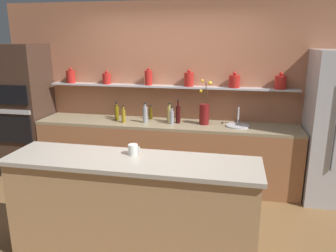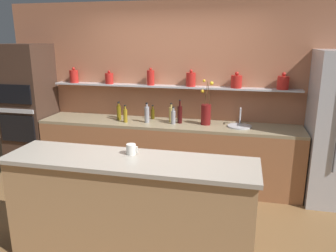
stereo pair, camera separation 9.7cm
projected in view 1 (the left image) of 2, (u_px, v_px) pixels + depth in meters
ground_plane at (147, 228)px, 3.71m from camera, size 12.00×12.00×0.00m
back_wall_unit at (173, 92)px, 4.89m from camera, size 5.20×0.28×2.60m
back_counter_unit at (166, 153)px, 4.78m from camera, size 3.72×0.62×0.92m
island_counter at (132, 209)px, 3.11m from camera, size 2.35×0.61×1.02m
oven_tower at (25, 111)px, 5.06m from camera, size 0.67×0.64×2.00m
flower_vase at (204, 113)px, 4.54m from camera, size 0.17×0.14×0.62m
sink_fixture at (238, 125)px, 4.46m from camera, size 0.32×0.32×0.25m
bottle_oil_0 at (117, 113)px, 4.78m from camera, size 0.06×0.06×0.26m
bottle_oil_1 at (151, 114)px, 4.85m from camera, size 0.05×0.05×0.21m
bottle_oil_2 at (123, 116)px, 4.65m from camera, size 0.06×0.06×0.25m
bottle_spirit_3 at (145, 114)px, 4.64m from camera, size 0.07×0.07×0.29m
bottle_spirit_4 at (172, 117)px, 4.57m from camera, size 0.06×0.06×0.25m
bottle_spirit_5 at (170, 114)px, 4.67m from camera, size 0.06×0.06×0.28m
bottle_wine_6 at (178, 114)px, 4.61m from camera, size 0.07×0.07×0.34m
bottle_oil_7 at (117, 112)px, 4.90m from camera, size 0.06×0.06×0.25m
coffee_mug at (133, 150)px, 3.08m from camera, size 0.11×0.09×0.10m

